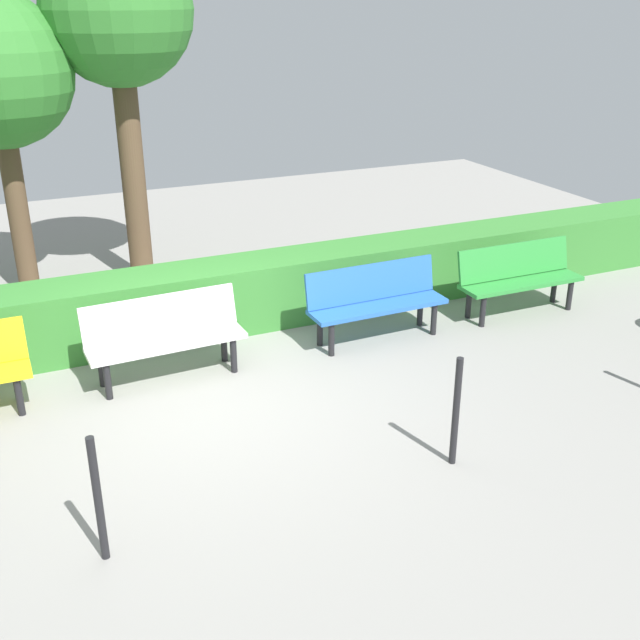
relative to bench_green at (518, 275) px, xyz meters
The scene contains 8 objects.
ground_plane 4.32m from the bench_green, ahead, with size 18.23×18.23×0.00m, color gray.
bench_green is the anchor object (origin of this frame).
bench_blue 2.00m from the bench_green, ahead, with size 1.65×0.49×0.86m.
bench_white 4.44m from the bench_green, ahead, with size 1.64×0.53×0.86m.
hedge_row 3.38m from the bench_green, 17.41° to the right, with size 14.23×0.71×0.80m, color #387F33.
tree_near 5.88m from the bench_green, 36.87° to the right, with size 1.87×1.87×4.47m.
railing_post_mid 3.64m from the bench_green, 44.32° to the left, with size 0.06×0.06×1.00m, color black.
railing_post_far 6.09m from the bench_green, 24.69° to the left, with size 0.06×0.06×1.00m, color black.
Camera 1 is at (1.69, 6.40, 3.72)m, focal length 42.84 mm.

